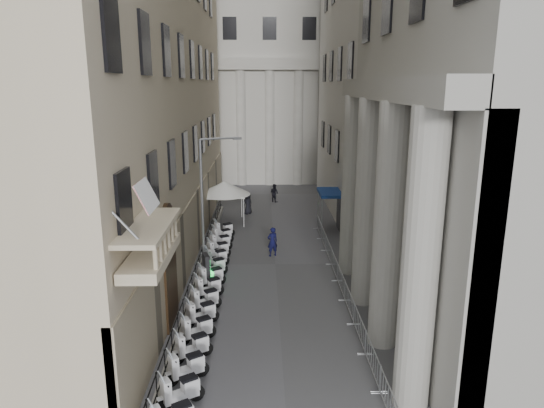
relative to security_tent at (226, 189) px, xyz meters
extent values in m
cube|color=beige|center=(3.60, 19.72, 12.25)|extent=(22.00, 10.00, 30.00)
cylinder|color=white|center=(-1.42, -1.42, -1.64)|extent=(0.06, 0.06, 2.23)
cylinder|color=white|center=(1.42, -1.42, -1.64)|extent=(0.06, 0.06, 2.23)
cylinder|color=white|center=(-1.42, 1.42, -1.64)|extent=(0.06, 0.06, 2.23)
cylinder|color=white|center=(1.42, 1.42, -1.64)|extent=(0.06, 0.06, 2.23)
cube|color=white|center=(0.00, 0.00, -0.47)|extent=(3.04, 3.04, 0.12)
cone|color=white|center=(0.00, 0.00, 0.03)|extent=(4.05, 4.05, 1.01)
cylinder|color=#919399|center=(-0.60, -9.80, 1.07)|extent=(0.16, 0.16, 7.63)
cylinder|color=#919399|center=(0.45, -9.34, 4.88)|extent=(2.15, 1.02, 0.12)
cube|color=#919399|center=(1.41, -8.93, 4.83)|extent=(0.52, 0.38, 0.14)
cube|color=black|center=(-0.19, -12.25, -1.85)|extent=(0.52, 0.88, 1.80)
cube|color=#19E54C|center=(-0.06, -12.21, -1.65)|extent=(0.24, 0.62, 1.00)
imported|color=#0D0E35|center=(3.45, -7.61, -1.81)|extent=(0.81, 0.69, 1.88)
imported|color=black|center=(3.91, 6.89, -1.91)|extent=(1.03, 1.02, 1.68)
imported|color=black|center=(1.60, 2.66, -1.85)|extent=(1.03, 1.02, 1.80)
camera|label=1|loc=(2.87, -36.62, 7.85)|focal=32.00mm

